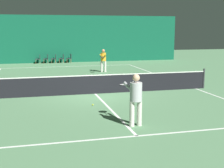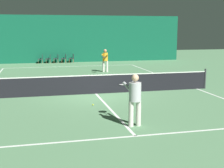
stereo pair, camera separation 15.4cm
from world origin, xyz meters
name	(u,v)px [view 2 (the right image)]	position (x,y,z in m)	size (l,w,h in m)	color
ground_plane	(96,94)	(0.00, 0.00, 0.00)	(60.00, 60.00, 0.00)	#56845B
backdrop_curtain	(66,39)	(0.00, 15.47, 2.24)	(23.00, 0.12, 4.48)	#0F5138
court_line_baseline_far	(70,66)	(0.00, 11.90, 0.00)	(11.00, 0.10, 0.00)	white
court_line_service_far	(79,75)	(0.00, 6.40, 0.00)	(8.25, 0.10, 0.00)	white
court_line_service_near	(135,136)	(0.00, -6.40, 0.00)	(8.25, 0.10, 0.00)	white
court_line_sideline_right	(197,89)	(5.50, 0.00, 0.00)	(0.10, 23.80, 0.00)	white
court_line_centre	(96,94)	(0.00, 0.00, 0.00)	(0.10, 12.80, 0.00)	white
tennis_net	(96,84)	(0.00, 0.00, 0.51)	(12.00, 0.10, 1.07)	black
player_near	(134,96)	(0.27, -5.42, 1.00)	(0.53, 1.41, 1.72)	beige
player_far	(105,59)	(2.15, 7.71, 0.99)	(0.76, 1.41, 1.70)	beige
courtside_chair_0	(41,58)	(-2.42, 14.92, 0.49)	(0.44, 0.44, 0.84)	brown
courtside_chair_1	(49,58)	(-1.69, 14.92, 0.49)	(0.44, 0.44, 0.84)	brown
courtside_chair_2	(57,58)	(-0.97, 14.92, 0.49)	(0.44, 0.44, 0.84)	brown
courtside_chair_3	(64,58)	(-0.25, 14.92, 0.49)	(0.44, 0.44, 0.84)	brown
courtside_chair_4	(72,58)	(0.47, 14.92, 0.49)	(0.44, 0.44, 0.84)	brown
tennis_ball	(93,105)	(-0.57, -2.35, 0.03)	(0.07, 0.07, 0.07)	#D1DB33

